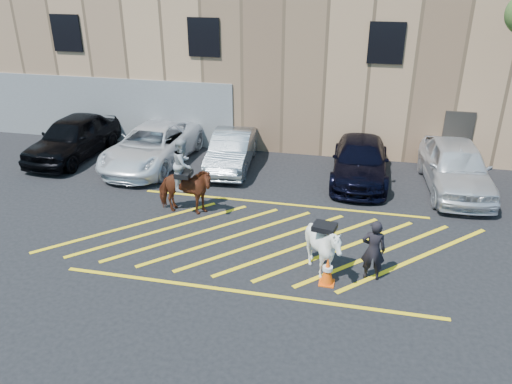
% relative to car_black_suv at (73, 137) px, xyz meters
% --- Properties ---
extents(ground, '(90.00, 90.00, 0.00)m').
position_rel_car_black_suv_xyz_m(ground, '(9.00, -4.75, -0.84)').
color(ground, black).
rests_on(ground, ground).
extents(car_black_suv, '(2.23, 5.05, 1.69)m').
position_rel_car_black_suv_xyz_m(car_black_suv, '(0.00, 0.00, 0.00)').
color(car_black_suv, black).
rests_on(car_black_suv, ground).
extents(car_white_pickup, '(2.79, 5.56, 1.51)m').
position_rel_car_black_suv_xyz_m(car_white_pickup, '(3.44, -0.08, -0.09)').
color(car_white_pickup, white).
rests_on(car_white_pickup, ground).
extents(car_silver_sedan, '(1.80, 4.32, 1.39)m').
position_rel_car_black_suv_xyz_m(car_silver_sedan, '(6.58, 0.28, -0.15)').
color(car_silver_sedan, '#8D949A').
rests_on(car_silver_sedan, ground).
extents(car_blue_suv, '(2.03, 4.90, 1.42)m').
position_rel_car_black_suv_xyz_m(car_blue_suv, '(11.45, 0.21, -0.14)').
color(car_blue_suv, black).
rests_on(car_blue_suv, ground).
extents(car_white_suv, '(2.37, 5.14, 1.71)m').
position_rel_car_black_suv_xyz_m(car_white_suv, '(14.72, -0.06, 0.01)').
color(car_white_suv, silver).
rests_on(car_white_suv, ground).
extents(handler, '(0.60, 0.40, 1.64)m').
position_rel_car_black_suv_xyz_m(handler, '(11.96, -6.25, -0.03)').
color(handler, black).
rests_on(handler, ground).
extents(warehouse, '(32.42, 10.20, 7.30)m').
position_rel_car_black_suv_xyz_m(warehouse, '(8.99, 7.24, 2.81)').
color(warehouse, tan).
rests_on(warehouse, ground).
extents(hatching_zone, '(12.60, 5.12, 0.01)m').
position_rel_car_black_suv_xyz_m(hatching_zone, '(9.00, -5.05, -0.84)').
color(hatching_zone, yellow).
rests_on(hatching_zone, ground).
extents(mounted_bay, '(1.90, 0.88, 2.50)m').
position_rel_car_black_suv_xyz_m(mounted_bay, '(6.16, -3.86, 0.16)').
color(mounted_bay, maroon).
rests_on(mounted_bay, ground).
extents(saddled_white, '(1.51, 1.63, 1.56)m').
position_rel_car_black_suv_xyz_m(saddled_white, '(10.73, -6.37, -0.06)').
color(saddled_white, white).
rests_on(saddled_white, ground).
extents(traffic_cone, '(0.39, 0.39, 0.73)m').
position_rel_car_black_suv_xyz_m(traffic_cone, '(10.89, -6.74, -0.48)').
color(traffic_cone, '#FC530A').
rests_on(traffic_cone, ground).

